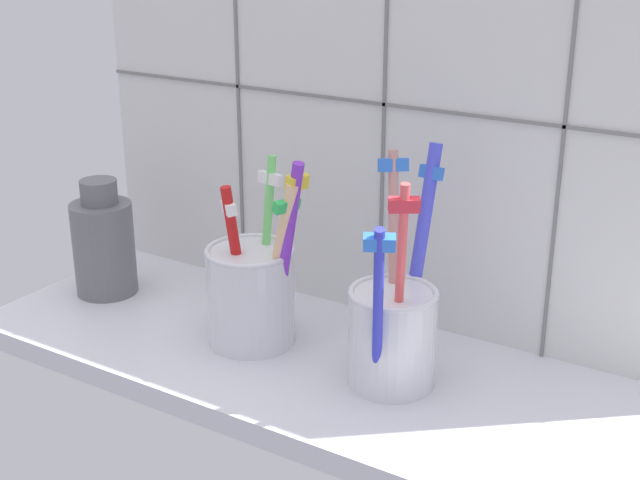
# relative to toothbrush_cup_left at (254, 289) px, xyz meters

# --- Properties ---
(counter_slab) EXTENTS (0.64, 0.22, 0.02)m
(counter_slab) POSITION_rel_toothbrush_cup_left_xyz_m (0.07, -0.00, -0.06)
(counter_slab) COLOR silver
(counter_slab) RESTS_ON ground
(tile_wall_back) EXTENTS (0.64, 0.02, 0.45)m
(tile_wall_back) POSITION_rel_toothbrush_cup_left_xyz_m (0.07, 0.12, 0.15)
(tile_wall_back) COLOR silver
(tile_wall_back) RESTS_ON ground
(toothbrush_cup_left) EXTENTS (0.10, 0.08, 0.17)m
(toothbrush_cup_left) POSITION_rel_toothbrush_cup_left_xyz_m (0.00, 0.00, 0.00)
(toothbrush_cup_left) COLOR silver
(toothbrush_cup_left) RESTS_ON counter_slab
(toothbrush_cup_right) EXTENTS (0.07, 0.14, 0.19)m
(toothbrush_cup_right) POSITION_rel_toothbrush_cup_left_xyz_m (0.14, 0.00, -0.00)
(toothbrush_cup_right) COLOR silver
(toothbrush_cup_right) RESTS_ON counter_slab
(ceramic_vase) EXTENTS (0.06, 0.06, 0.12)m
(ceramic_vase) POSITION_rel_toothbrush_cup_left_xyz_m (-0.19, 0.01, 0.00)
(ceramic_vase) COLOR slate
(ceramic_vase) RESTS_ON counter_slab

